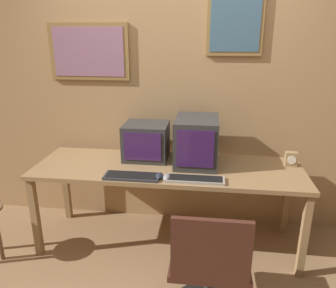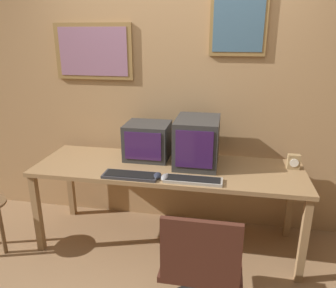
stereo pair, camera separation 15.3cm
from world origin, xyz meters
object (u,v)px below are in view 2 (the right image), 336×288
object	(u,v)px
mouse_near_keyboard	(165,177)
mouse_far_corner	(157,176)
monitor_right	(197,142)
keyboard_main	(130,175)
desk_clock	(294,162)
office_chair	(201,274)
keyboard_side	(193,180)
monitor_left	(148,141)

from	to	relation	value
mouse_near_keyboard	mouse_far_corner	size ratio (longest dim) A/B	1.09
monitor_right	keyboard_main	xyz separation A→B (m)	(-0.49, -0.38, -0.19)
desk_clock	mouse_far_corner	bearing A→B (deg)	-160.17
monitor_right	desk_clock	xyz separation A→B (m)	(0.81, 0.03, -0.14)
mouse_near_keyboard	desk_clock	bearing A→B (deg)	21.96
mouse_far_corner	office_chair	distance (m)	0.82
office_chair	keyboard_side	bearing A→B (deg)	102.57
monitor_right	keyboard_side	size ratio (longest dim) A/B	1.05
keyboard_side	mouse_near_keyboard	xyz separation A→B (m)	(-0.22, -0.01, 0.01)
mouse_near_keyboard	monitor_left	bearing A→B (deg)	118.77
monitor_left	desk_clock	size ratio (longest dim) A/B	3.09
desk_clock	mouse_near_keyboard	bearing A→B (deg)	-158.04
mouse_near_keyboard	desk_clock	distance (m)	1.10
mouse_far_corner	monitor_left	bearing A→B (deg)	113.21
keyboard_side	mouse_near_keyboard	size ratio (longest dim) A/B	3.82
office_chair	mouse_far_corner	bearing A→B (deg)	125.23
monitor_left	mouse_near_keyboard	world-z (taller)	monitor_left
monitor_left	keyboard_main	bearing A→B (deg)	-94.41
monitor_right	office_chair	world-z (taller)	monitor_right
keyboard_main	desk_clock	world-z (taller)	desk_clock
monitor_right	office_chair	xyz separation A→B (m)	(0.14, -0.94, -0.58)
monitor_left	office_chair	size ratio (longest dim) A/B	0.44
desk_clock	office_chair	distance (m)	1.26
monitor_left	desk_clock	world-z (taller)	monitor_left
mouse_near_keyboard	office_chair	world-z (taller)	office_chair
monitor_left	mouse_far_corner	xyz separation A→B (m)	(0.18, -0.42, -0.14)
monitor_right	keyboard_main	distance (m)	0.64
mouse_far_corner	desk_clock	bearing A→B (deg)	19.83
monitor_right	keyboard_side	distance (m)	0.42
mouse_near_keyboard	desk_clock	xyz separation A→B (m)	(1.02, 0.41, 0.04)
keyboard_side	mouse_near_keyboard	world-z (taller)	mouse_near_keyboard
keyboard_main	monitor_left	bearing A→B (deg)	85.59
monitor_left	mouse_far_corner	distance (m)	0.48
mouse_far_corner	office_chair	world-z (taller)	office_chair
keyboard_main	monitor_right	bearing A→B (deg)	37.65
monitor_right	desk_clock	size ratio (longest dim) A/B	3.75
keyboard_main	desk_clock	size ratio (longest dim) A/B	3.48
monitor_right	keyboard_side	world-z (taller)	monitor_right
monitor_left	mouse_far_corner	bearing A→B (deg)	-66.79
monitor_left	keyboard_side	bearing A→B (deg)	-43.35
monitor_left	office_chair	world-z (taller)	monitor_left
monitor_right	office_chair	distance (m)	1.11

